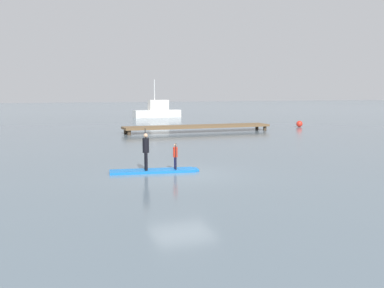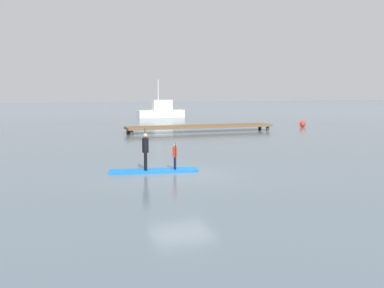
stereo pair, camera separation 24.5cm
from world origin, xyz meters
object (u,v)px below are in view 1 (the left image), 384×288
object	(u,v)px
motor_boat_small_navy	(158,111)
mooring_buoy_near	(299,124)
paddler_child_solo	(175,155)
paddleboard_near	(154,171)
paddler_adult	(146,149)

from	to	relation	value
motor_boat_small_navy	mooring_buoy_near	distance (m)	20.79
paddler_child_solo	paddleboard_near	bearing A→B (deg)	170.39
paddler_adult	paddler_child_solo	distance (m)	1.25
paddler_adult	mooring_buoy_near	world-z (taller)	paddler_adult
motor_boat_small_navy	mooring_buoy_near	xyz separation A→B (m)	(8.52, -18.95, -0.53)
paddleboard_near	paddler_child_solo	size ratio (longest dim) A/B	3.39
motor_boat_small_navy	mooring_buoy_near	size ratio (longest dim) A/B	10.50
paddler_adult	motor_boat_small_navy	world-z (taller)	motor_boat_small_navy
paddleboard_near	paddler_child_solo	xyz separation A→B (m)	(0.87, -0.15, 0.64)
paddleboard_near	paddler_adult	world-z (taller)	paddler_adult
mooring_buoy_near	paddler_child_solo	bearing A→B (deg)	-135.27
paddleboard_near	motor_boat_small_navy	world-z (taller)	motor_boat_small_navy
paddler_adult	mooring_buoy_near	distance (m)	25.84
paddleboard_near	paddler_child_solo	world-z (taller)	paddler_child_solo
motor_boat_small_navy	mooring_buoy_near	world-z (taller)	motor_boat_small_navy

